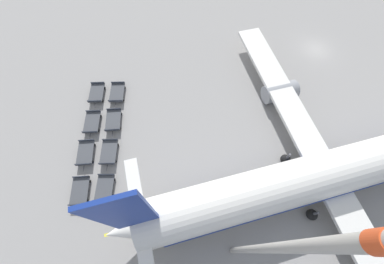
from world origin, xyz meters
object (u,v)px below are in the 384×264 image
Objects in this scene: baggage_dolly_row_near_col_c at (86,153)px; apron_light_mast at (288,247)px; baggage_dolly_row_near_col_b at (92,122)px; airplane at (340,170)px; baggage_dolly_row_mid_a_col_b at (113,120)px; baggage_dolly_row_mid_a_col_a at (117,93)px; baggage_dolly_row_mid_a_col_c at (109,152)px; baggage_dolly_row_mid_a_col_d at (105,189)px; baggage_dolly_row_near_col_a at (97,93)px; baggage_dolly_row_near_col_d at (80,191)px.

baggage_dolly_row_near_col_c is 23.98m from apron_light_mast.
baggage_dolly_row_near_col_b is 25.94m from apron_light_mast.
baggage_dolly_row_mid_a_col_b is (-12.67, -22.28, -2.46)m from airplane.
baggage_dolly_row_mid_a_col_a is 8.44m from baggage_dolly_row_mid_a_col_c.
baggage_dolly_row_mid_a_col_d is (8.62, 0.96, 0.00)m from baggage_dolly_row_near_col_b.
baggage_dolly_row_near_col_a is 5.02m from baggage_dolly_row_mid_a_col_b.
baggage_dolly_row_near_col_a is at bearing -158.98° from baggage_dolly_row_mid_a_col_b.
airplane reaches higher than baggage_dolly_row_near_col_c.
baggage_dolly_row_near_col_d is at bearing -100.13° from airplane.
apron_light_mast is at bearing 28.29° from baggage_dolly_row_near_col_a.
baggage_dolly_row_mid_a_col_c is (-8.51, -23.13, -2.46)m from airplane.
baggage_dolly_row_near_col_c is 1.00× the size of baggage_dolly_row_mid_a_col_d.
baggage_dolly_row_near_col_b and baggage_dolly_row_near_col_d have the same top height.
baggage_dolly_row_near_col_a and baggage_dolly_row_near_col_d have the same top height.
baggage_dolly_row_near_col_b is at bearing -10.05° from baggage_dolly_row_near_col_a.
baggage_dolly_row_near_col_a is at bearing -179.20° from baggage_dolly_row_mid_a_col_d.
baggage_dolly_row_near_col_a is 8.48m from baggage_dolly_row_near_col_c.
airplane reaches higher than baggage_dolly_row_near_col_b.
baggage_dolly_row_near_col_a is (-17.36, -24.08, -2.46)m from airplane.
baggage_dolly_row_near_col_a is 1.00× the size of baggage_dolly_row_mid_a_col_d.
baggage_dolly_row_near_col_d is at bearing -41.41° from baggage_dolly_row_mid_a_col_c.
airplane is at bearing 69.79° from baggage_dolly_row_mid_a_col_c.
baggage_dolly_row_mid_a_col_b is at bearing 168.47° from baggage_dolly_row_mid_a_col_c.
baggage_dolly_row_near_col_d is 5.05m from baggage_dolly_row_mid_a_col_c.
baggage_dolly_row_mid_a_col_c is at bearing 169.50° from baggage_dolly_row_mid_a_col_d.
baggage_dolly_row_near_col_a is 1.00× the size of baggage_dolly_row_mid_a_col_a.
baggage_dolly_row_near_col_a is 28.73m from apron_light_mast.
baggage_dolly_row_mid_a_col_b is 4.24m from baggage_dolly_row_mid_a_col_c.
baggage_dolly_row_mid_a_col_d is at bearing -11.13° from baggage_dolly_row_mid_a_col_a.
baggage_dolly_row_near_col_c is at bearing -43.83° from baggage_dolly_row_mid_a_col_b.
baggage_dolly_row_mid_a_col_c is 0.15× the size of apron_light_mast.
apron_light_mast is at bearing 23.21° from baggage_dolly_row_mid_a_col_a.
apron_light_mast is (13.48, 13.41, 14.61)m from baggage_dolly_row_near_col_c.
baggage_dolly_row_mid_a_col_d is (4.68, 1.86, 0.00)m from baggage_dolly_row_near_col_c.
baggage_dolly_row_near_col_c is 1.00× the size of baggage_dolly_row_mid_a_col_c.
baggage_dolly_row_mid_a_col_d is at bearing 0.80° from baggage_dolly_row_near_col_a.
baggage_dolly_row_mid_a_col_b is at bearing -11.35° from baggage_dolly_row_mid_a_col_a.
apron_light_mast reaches higher than baggage_dolly_row_near_col_a.
baggage_dolly_row_mid_a_col_a is 27.32m from apron_light_mast.
baggage_dolly_row_near_col_b is at bearing -173.67° from baggage_dolly_row_mid_a_col_d.
baggage_dolly_row_mid_a_col_a is 1.00× the size of baggage_dolly_row_mid_a_col_c.
airplane is 12.41× the size of baggage_dolly_row_near_col_c.
apron_light_mast is (21.22, 9.10, 14.61)m from baggage_dolly_row_mid_a_col_a.
airplane is 28.15m from baggage_dolly_row_near_col_b.
baggage_dolly_row_mid_a_col_a is at bearing 168.87° from baggage_dolly_row_mid_a_col_d.
baggage_dolly_row_mid_a_col_c is 4.21m from baggage_dolly_row_mid_a_col_d.
baggage_dolly_row_mid_a_col_a is at bearing -128.05° from airplane.
baggage_dolly_row_near_col_b is (4.37, -0.77, 0.00)m from baggage_dolly_row_near_col_a.
baggage_dolly_row_mid_a_col_d is at bearing -100.37° from airplane.
baggage_dolly_row_near_col_b and baggage_dolly_row_mid_a_col_c have the same top height.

